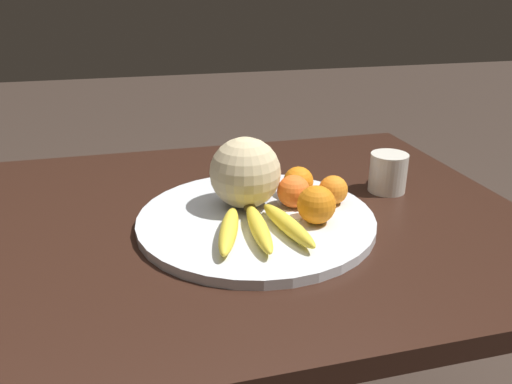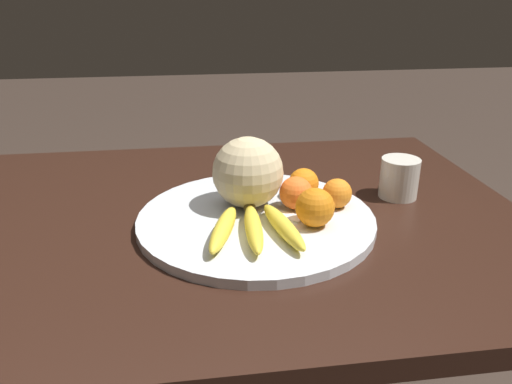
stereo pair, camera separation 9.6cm
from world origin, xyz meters
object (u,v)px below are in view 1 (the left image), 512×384
object	(u,v)px
orange_front_left	(298,182)
ceramic_mug	(388,172)
fruit_bowl	(256,219)
orange_back_left	(316,205)
melon	(245,173)
orange_front_right	(333,190)
banana_bunch	(258,227)
kitchen_table	(226,257)
orange_mid_center	(294,191)
produce_tag	(284,214)

from	to	relation	value
orange_front_left	ceramic_mug	bearing A→B (deg)	-174.53
fruit_bowl	orange_back_left	world-z (taller)	orange_back_left
melon	orange_front_right	distance (m)	0.19
fruit_bowl	banana_bunch	distance (m)	0.09
kitchen_table	orange_back_left	xyz separation A→B (m)	(-0.16, 0.12, 0.16)
kitchen_table	orange_mid_center	distance (m)	0.21
orange_back_left	orange_front_left	bearing A→B (deg)	-93.85
orange_front_left	produce_tag	world-z (taller)	orange_front_left
banana_bunch	kitchen_table	bearing A→B (deg)	-162.96
kitchen_table	orange_back_left	bearing A→B (deg)	143.07
banana_bunch	orange_mid_center	xyz separation A→B (m)	(-0.10, -0.11, 0.02)
kitchen_table	orange_mid_center	size ratio (longest dim) A/B	18.47
kitchen_table	ceramic_mug	size ratio (longest dim) A/B	11.00
melon	orange_front_right	xyz separation A→B (m)	(-0.18, 0.03, -0.04)
melon	ceramic_mug	distance (m)	0.35
banana_bunch	fruit_bowl	bearing A→B (deg)	171.59
kitchen_table	orange_mid_center	xyz separation A→B (m)	(-0.14, 0.04, 0.16)
fruit_bowl	orange_front_left	size ratio (longest dim) A/B	7.25
fruit_bowl	melon	xyz separation A→B (m)	(0.01, -0.05, 0.08)
kitchen_table	orange_mid_center	bearing A→B (deg)	164.93
orange_front_left	banana_bunch	bearing A→B (deg)	50.70
orange_back_left	banana_bunch	bearing A→B (deg)	11.91
orange_front_right	orange_mid_center	distance (m)	0.08
produce_tag	orange_back_left	bearing A→B (deg)	174.44
melon	orange_mid_center	size ratio (longest dim) A/B	2.14
banana_bunch	orange_mid_center	bearing A→B (deg)	139.19
ceramic_mug	kitchen_table	bearing A→B (deg)	5.37
kitchen_table	orange_front_right	distance (m)	0.27
kitchen_table	orange_mid_center	world-z (taller)	orange_mid_center
orange_mid_center	produce_tag	size ratio (longest dim) A/B	0.83
kitchen_table	orange_front_right	bearing A→B (deg)	169.31
kitchen_table	fruit_bowl	distance (m)	0.14
melon	orange_back_left	distance (m)	0.16
orange_mid_center	ceramic_mug	xyz separation A→B (m)	(-0.25, -0.07, -0.01)
orange_front_right	orange_mid_center	bearing A→B (deg)	-3.34
produce_tag	ceramic_mug	distance (m)	0.30
fruit_bowl	orange_back_left	bearing A→B (deg)	150.55
orange_front_left	orange_front_right	xyz separation A→B (m)	(-0.06, 0.06, -0.00)
fruit_bowl	produce_tag	xyz separation A→B (m)	(-0.05, 0.01, 0.01)
fruit_bowl	ceramic_mug	distance (m)	0.35
fruit_bowl	produce_tag	world-z (taller)	produce_tag
melon	orange_back_left	world-z (taller)	melon
melon	orange_front_left	bearing A→B (deg)	-169.42
orange_front_left	orange_back_left	size ratio (longest dim) A/B	0.87
melon	orange_front_left	world-z (taller)	melon
melon	banana_bunch	bearing A→B (deg)	86.86
orange_front_right	produce_tag	bearing A→B (deg)	13.67
orange_front_left	orange_mid_center	world-z (taller)	orange_mid_center
fruit_bowl	banana_bunch	world-z (taller)	banana_bunch
banana_bunch	produce_tag	distance (m)	0.10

